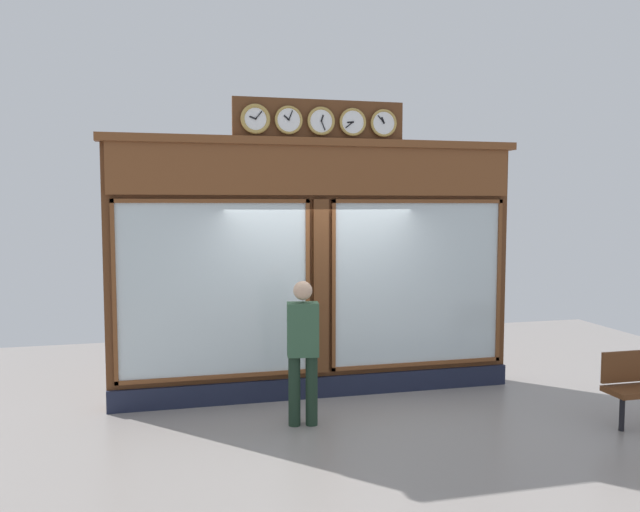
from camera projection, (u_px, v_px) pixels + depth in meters
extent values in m
plane|color=gray|center=(394.00, 487.00, 5.77)|extent=(14.00, 14.00, 0.00)
cube|color=#5B3319|center=(317.00, 272.00, 8.49)|extent=(5.42, 0.30, 3.32)
cube|color=#191E33|center=(320.00, 387.00, 8.45)|extent=(5.42, 0.08, 0.28)
cube|color=brown|center=(321.00, 171.00, 8.20)|extent=(5.31, 0.08, 0.63)
cube|color=brown|center=(320.00, 142.00, 8.19)|extent=(5.53, 0.20, 0.10)
cube|color=silver|center=(418.00, 283.00, 8.68)|extent=(2.36, 0.02, 2.18)
cube|color=brown|center=(420.00, 201.00, 8.57)|extent=(2.46, 0.04, 0.05)
cube|color=brown|center=(418.00, 364.00, 8.75)|extent=(2.46, 0.04, 0.05)
cube|color=brown|center=(499.00, 281.00, 8.95)|extent=(0.05, 0.04, 2.28)
cube|color=brown|center=(334.00, 286.00, 8.37)|extent=(0.05, 0.04, 2.28)
cube|color=silver|center=(214.00, 290.00, 8.02)|extent=(2.36, 0.02, 2.18)
cube|color=brown|center=(213.00, 201.00, 7.91)|extent=(2.46, 0.04, 0.05)
cube|color=brown|center=(216.00, 377.00, 8.09)|extent=(2.46, 0.04, 0.05)
cube|color=brown|center=(114.00, 293.00, 7.71)|extent=(0.05, 0.04, 2.28)
cube|color=brown|center=(308.00, 287.00, 8.29)|extent=(0.05, 0.04, 2.28)
cube|color=#5B3319|center=(321.00, 286.00, 8.33)|extent=(0.20, 0.10, 2.28)
cube|color=#5B3319|center=(320.00, 122.00, 8.21)|extent=(2.26, 0.06, 0.57)
cylinder|color=white|center=(384.00, 123.00, 8.33)|extent=(0.30, 0.02, 0.30)
torus|color=#B79347|center=(384.00, 123.00, 8.33)|extent=(0.36, 0.04, 0.36)
cube|color=black|center=(383.00, 120.00, 8.31)|extent=(0.05, 0.01, 0.08)
cube|color=black|center=(381.00, 119.00, 8.31)|extent=(0.09, 0.01, 0.10)
sphere|color=black|center=(384.00, 123.00, 8.32)|extent=(0.02, 0.02, 0.02)
cylinder|color=white|center=(353.00, 122.00, 8.23)|extent=(0.30, 0.02, 0.30)
torus|color=#B79347|center=(353.00, 122.00, 8.23)|extent=(0.36, 0.04, 0.36)
cube|color=black|center=(350.00, 122.00, 8.21)|extent=(0.08, 0.01, 0.03)
cube|color=black|center=(349.00, 125.00, 8.21)|extent=(0.11, 0.01, 0.09)
sphere|color=black|center=(353.00, 122.00, 8.22)|extent=(0.02, 0.02, 0.02)
cylinder|color=white|center=(321.00, 121.00, 8.13)|extent=(0.30, 0.02, 0.30)
torus|color=#B79347|center=(321.00, 121.00, 8.13)|extent=(0.36, 0.04, 0.36)
cube|color=black|center=(322.00, 118.00, 8.12)|extent=(0.04, 0.01, 0.08)
cube|color=black|center=(323.00, 126.00, 8.13)|extent=(0.06, 0.01, 0.12)
sphere|color=black|center=(321.00, 121.00, 8.11)|extent=(0.02, 0.02, 0.02)
cylinder|color=white|center=(289.00, 120.00, 8.03)|extent=(0.30, 0.02, 0.30)
torus|color=#B79347|center=(289.00, 120.00, 8.03)|extent=(0.36, 0.04, 0.36)
cube|color=black|center=(287.00, 118.00, 8.01)|extent=(0.07, 0.01, 0.07)
cube|color=black|center=(291.00, 115.00, 8.02)|extent=(0.06, 0.01, 0.12)
sphere|color=black|center=(289.00, 120.00, 8.01)|extent=(0.02, 0.02, 0.02)
cylinder|color=white|center=(255.00, 119.00, 7.93)|extent=(0.30, 0.02, 0.30)
torus|color=#B79347|center=(255.00, 119.00, 7.93)|extent=(0.38, 0.05, 0.38)
cube|color=black|center=(253.00, 118.00, 7.90)|extent=(0.08, 0.01, 0.05)
cube|color=black|center=(259.00, 115.00, 7.92)|extent=(0.09, 0.01, 0.10)
sphere|color=black|center=(256.00, 119.00, 7.91)|extent=(0.02, 0.02, 0.02)
cylinder|color=#1C2F21|center=(294.00, 391.00, 7.36)|extent=(0.14, 0.14, 0.82)
cylinder|color=#1C2F21|center=(312.00, 390.00, 7.38)|extent=(0.14, 0.14, 0.82)
cube|color=#33563D|center=(303.00, 329.00, 7.32)|extent=(0.39, 0.27, 0.62)
sphere|color=tan|center=(303.00, 291.00, 7.28)|extent=(0.22, 0.22, 0.22)
cylinder|color=black|center=(622.00, 411.00, 7.20)|extent=(0.06, 0.06, 0.45)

